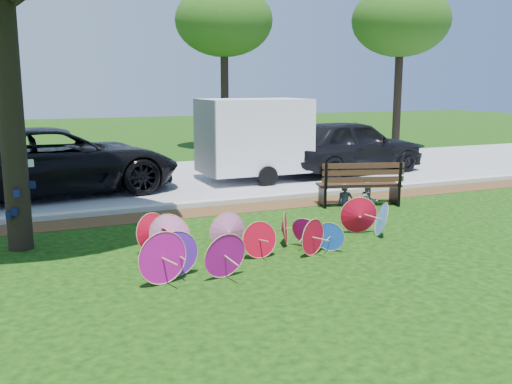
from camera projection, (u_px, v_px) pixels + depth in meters
ground at (277, 268)px, 9.43m from camera, size 90.00×90.00×0.00m
mulch_strip at (194, 213)px, 13.48m from camera, size 90.00×1.00×0.01m
curb at (186, 205)px, 14.10m from camera, size 90.00×0.30×0.12m
street at (147, 181)px, 17.85m from camera, size 90.00×8.00×0.01m
parasol_pile at (247, 236)px, 10.02m from camera, size 5.48×2.25×0.83m
black_van at (57, 161)px, 15.56m from camera, size 6.99×3.92×1.85m
dark_pickup at (349, 146)px, 19.41m from camera, size 5.66×2.88×1.85m
cargo_trailer at (254, 136)px, 17.71m from camera, size 3.24×2.07×2.85m
park_bench at (359, 183)px, 14.30m from camera, size 2.24×1.37×1.09m
person_left at (346, 185)px, 14.21m from camera, size 0.45×0.37×1.06m
person_right at (369, 183)px, 14.48m from camera, size 0.56×0.46×1.04m
bg_trees at (208, 16)px, 23.48m from camera, size 23.02×7.64×7.40m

